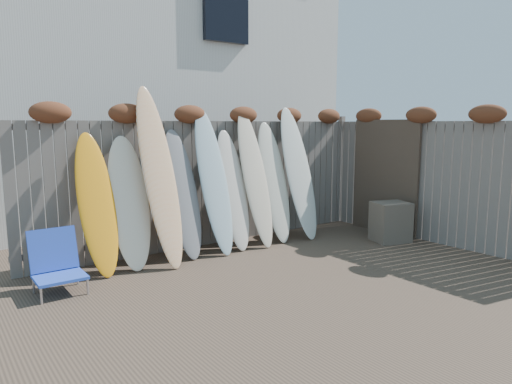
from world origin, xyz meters
TOP-DOWN VIEW (x-y plane):
  - ground at (0.00, 0.00)m, footprint 80.00×80.00m
  - back_fence at (0.06, 2.39)m, footprint 6.05×0.28m
  - right_fence at (2.99, 0.25)m, footprint 0.28×4.40m
  - house at (0.50, 6.50)m, footprint 8.50×5.50m
  - beach_chair at (-2.61, 1.62)m, footprint 0.54×0.58m
  - wooden_crate at (2.47, 0.74)m, footprint 0.69×0.63m
  - lattice_panel at (2.92, 1.24)m, footprint 0.09×1.35m
  - surfboard_0 at (-2.00, 1.98)m, footprint 0.50×0.68m
  - surfboard_1 at (-1.56, 1.99)m, footprint 0.59×0.69m
  - surfboard_2 at (-1.15, 1.89)m, footprint 0.54×0.90m
  - surfboard_3 at (-0.73, 2.02)m, footprint 0.51×0.69m
  - surfboard_4 at (-0.23, 1.96)m, footprint 0.49×0.79m
  - surfboard_5 at (0.12, 1.97)m, footprint 0.50×0.69m
  - surfboard_6 at (0.53, 1.94)m, footprint 0.47×0.78m
  - surfboard_7 at (0.95, 1.98)m, footprint 0.54×0.75m
  - surfboard_8 at (1.44, 1.91)m, footprint 0.56×0.80m

SIDE VIEW (x-z plane):
  - ground at x=0.00m, z-range 0.00..0.00m
  - wooden_crate at x=2.47m, z-range 0.00..0.66m
  - beach_chair at x=-2.61m, z-range -0.03..0.70m
  - surfboard_1 at x=-1.56m, z-range 0.00..1.80m
  - surfboard_0 at x=-2.00m, z-range 0.00..1.86m
  - surfboard_5 at x=0.12m, z-range 0.00..1.87m
  - surfboard_3 at x=-0.73m, z-range 0.00..1.89m
  - surfboard_7 at x=0.95m, z-range 0.00..1.99m
  - lattice_panel at x=2.92m, z-range 0.00..2.03m
  - surfboard_6 at x=0.53m, z-range 0.00..2.18m
  - surfboard_4 at x=-0.23m, z-range 0.00..2.20m
  - surfboard_8 at x=1.44m, z-range 0.00..2.25m
  - right_fence at x=2.99m, z-range 0.02..2.26m
  - back_fence at x=0.06m, z-range 0.06..2.30m
  - surfboard_2 at x=-1.15m, z-range 0.00..2.49m
  - house at x=0.50m, z-range 0.04..6.36m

